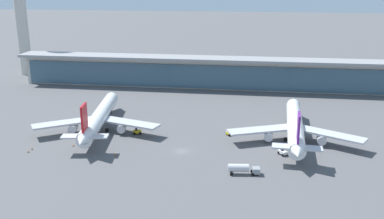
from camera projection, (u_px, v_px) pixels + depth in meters
The scene contains 14 objects.
ground_plane at pixel (182, 151), 134.84m from camera, with size 1200.00×1200.00×0.00m, color #515154.
airliner_left_stand at pixel (99, 117), 151.81m from camera, with size 43.28×56.79×15.14m.
airliner_centre_stand at pixel (295, 126), 142.79m from camera, with size 43.70×56.87×15.14m.
service_truck_near_nose_white at pixel (283, 152), 131.68m from camera, with size 3.03×3.32×2.05m.
service_truck_under_wing_yellow at pixel (137, 132), 149.40m from camera, with size 3.22×2.42×2.05m.
service_truck_mid_apron_grey at pixel (242, 168), 118.39m from camera, with size 8.80×3.34×2.95m.
service_truck_by_tail_yellow at pixel (231, 133), 148.36m from camera, with size 3.32×3.06×2.05m.
terminal_building at pixel (210, 72), 210.43m from camera, with size 187.95×12.80×15.20m.
control_tower at pixel (20, 7), 233.43m from camera, with size 12.00×12.00×66.58m.
safety_cone_alpha at pixel (32, 148), 136.05m from camera, with size 0.62×0.62×0.70m.
safety_cone_bravo at pixel (74, 145), 138.65m from camera, with size 0.62×0.62×0.70m.
safety_cone_charlie at pixel (115, 154), 131.62m from camera, with size 0.62×0.62×0.70m.
safety_cone_delta at pixel (28, 151), 133.79m from camera, with size 0.62×0.62×0.70m.
safety_cone_echo at pixel (89, 147), 137.56m from camera, with size 0.62×0.62×0.70m.
Camera 1 is at (21.33, -123.73, 50.90)m, focal length 41.01 mm.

